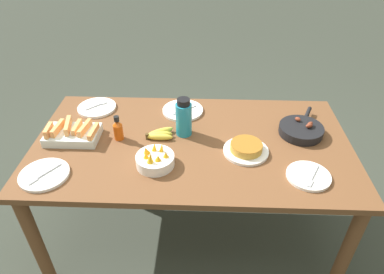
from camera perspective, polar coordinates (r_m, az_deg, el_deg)
The scene contains 13 objects.
ground_plane at distance 2.45m, azimuth 0.00°, elevation -14.95°, with size 14.00×14.00×0.00m, color #383D33.
dining_table at distance 1.98m, azimuth 0.00°, elevation -2.80°, with size 1.77×0.96×0.75m.
banana_bunch at distance 1.95m, azimuth -5.49°, elevation 0.42°, with size 0.17×0.12×0.04m.
melon_tray at distance 2.03m, azimuth -19.29°, elevation 0.51°, with size 0.29×0.20×0.10m.
skillet at distance 2.06m, azimuth 17.73°, elevation 1.18°, with size 0.25×0.36×0.08m.
frittata_plate_center at distance 1.85m, azimuth 9.00°, elevation -1.92°, with size 0.24×0.24×0.06m.
empty_plate_near_front at distance 1.78m, azimuth 18.84°, elevation -6.16°, with size 0.22×0.22×0.02m.
empty_plate_far_left at distance 1.85m, azimuth -23.40°, elevation -5.78°, with size 0.24×0.24×0.02m.
empty_plate_far_right at distance 2.18m, azimuth -1.54°, elevation 4.46°, with size 0.26×0.26×0.02m.
empty_plate_mid_edge at distance 2.29m, azimuth -15.57°, elevation 4.75°, with size 0.24×0.24×0.02m.
fruit_bowl_mango at distance 1.75m, azimuth -6.19°, elevation -3.75°, with size 0.20×0.20×0.11m.
water_bottle at distance 1.92m, azimuth -1.39°, elevation 3.21°, with size 0.09×0.09×0.23m.
hot_sauce_bottle at distance 1.95m, azimuth -12.22°, elevation 1.28°, with size 0.05×0.05×0.15m.
Camera 1 is at (0.06, -1.53, 1.90)m, focal length 32.00 mm.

